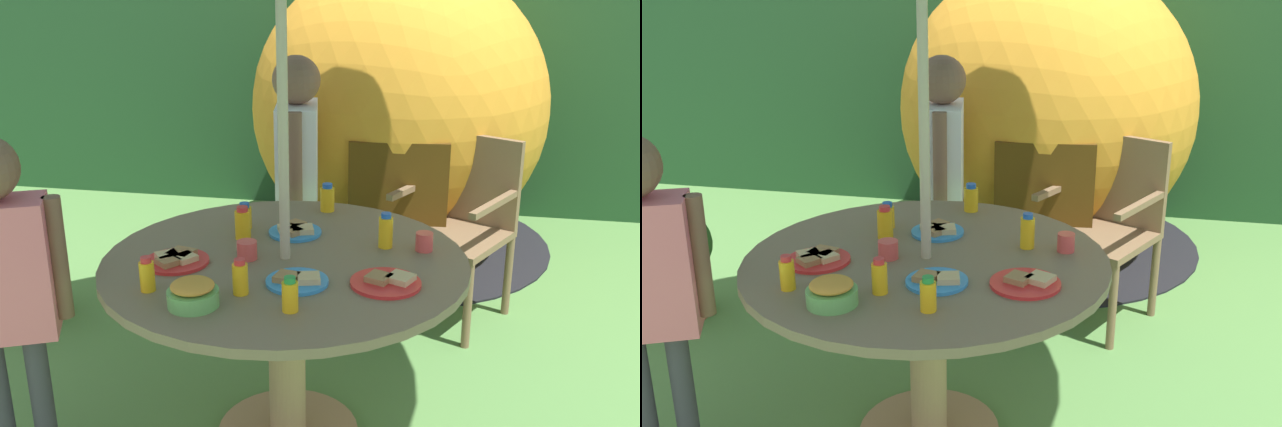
# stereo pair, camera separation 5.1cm
# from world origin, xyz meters

# --- Properties ---
(hedge_backdrop) EXTENTS (9.00, 0.70, 2.17)m
(hedge_backdrop) POSITION_xyz_m (0.00, 3.13, 1.09)
(hedge_backdrop) COLOR #234C28
(hedge_backdrop) RESTS_ON ground_plane
(garden_table) EXTENTS (1.29, 1.29, 0.74)m
(garden_table) POSITION_xyz_m (0.00, 0.00, 0.58)
(garden_table) COLOR tan
(garden_table) RESTS_ON ground_plane
(wooden_chair) EXTENTS (0.64, 0.65, 0.91)m
(wooden_chair) POSITION_xyz_m (0.62, 1.18, 0.52)
(wooden_chair) COLOR brown
(wooden_chair) RESTS_ON ground_plane
(dome_tent) EXTENTS (2.13, 2.13, 1.77)m
(dome_tent) POSITION_xyz_m (0.22, 2.12, 0.88)
(dome_tent) COLOR orange
(dome_tent) RESTS_ON ground_plane
(potted_plant) EXTENTS (0.37, 0.37, 0.57)m
(potted_plant) POSITION_xyz_m (-1.49, 0.71, 0.32)
(potted_plant) COLOR brown
(potted_plant) RESTS_ON ground_plane
(child_in_white_shirt) EXTENTS (0.25, 0.44, 1.32)m
(child_in_white_shirt) POSITION_xyz_m (-0.17, 0.96, 0.85)
(child_in_white_shirt) COLOR #3F3F47
(child_in_white_shirt) RESTS_ON ground_plane
(child_in_pink_shirt) EXTENTS (0.39, 0.29, 1.23)m
(child_in_pink_shirt) POSITION_xyz_m (-0.85, -0.38, 0.79)
(child_in_pink_shirt) COLOR #3F3F47
(child_in_pink_shirt) RESTS_ON ground_plane
(snack_bowl) EXTENTS (0.16, 0.16, 0.09)m
(snack_bowl) POSITION_xyz_m (-0.19, -0.41, 0.78)
(snack_bowl) COLOR #66B259
(snack_bowl) RESTS_ON garden_table
(plate_front_edge) EXTENTS (0.20, 0.20, 0.03)m
(plate_front_edge) POSITION_xyz_m (-0.02, 0.24, 0.75)
(plate_front_edge) COLOR #338CD8
(plate_front_edge) RESTS_ON garden_table
(plate_mid_right) EXTENTS (0.23, 0.23, 0.03)m
(plate_mid_right) POSITION_xyz_m (0.37, -0.16, 0.75)
(plate_mid_right) COLOR red
(plate_mid_right) RESTS_ON garden_table
(plate_far_right) EXTENTS (0.23, 0.23, 0.03)m
(plate_far_right) POSITION_xyz_m (-0.36, -0.11, 0.75)
(plate_far_right) COLOR red
(plate_far_right) RESTS_ON garden_table
(plate_center_front) EXTENTS (0.20, 0.20, 0.03)m
(plate_center_front) POSITION_xyz_m (0.09, -0.20, 0.75)
(plate_center_front) COLOR #338CD8
(plate_center_front) RESTS_ON garden_table
(juice_bottle_near_left) EXTENTS (0.06, 0.06, 0.13)m
(juice_bottle_near_left) POSITION_xyz_m (-0.20, 0.16, 0.80)
(juice_bottle_near_left) COLOR yellow
(juice_bottle_near_left) RESTS_ON garden_table
(juice_bottle_near_right) EXTENTS (0.05, 0.05, 0.11)m
(juice_bottle_near_right) POSITION_xyz_m (-0.37, -0.34, 0.79)
(juice_bottle_near_right) COLOR yellow
(juice_bottle_near_right) RESTS_ON garden_table
(juice_bottle_far_left) EXTENTS (0.06, 0.06, 0.12)m
(juice_bottle_far_left) POSITION_xyz_m (0.06, 0.53, 0.79)
(juice_bottle_far_left) COLOR yellow
(juice_bottle_far_left) RESTS_ON garden_table
(juice_bottle_center_back) EXTENTS (0.05, 0.05, 0.10)m
(juice_bottle_center_back) POSITION_xyz_m (-0.22, 0.27, 0.79)
(juice_bottle_center_back) COLOR yellow
(juice_bottle_center_back) RESTS_ON garden_table
(juice_bottle_mid_left) EXTENTS (0.05, 0.05, 0.12)m
(juice_bottle_mid_left) POSITION_xyz_m (-0.07, -0.31, 0.79)
(juice_bottle_mid_left) COLOR yellow
(juice_bottle_mid_left) RESTS_ON garden_table
(juice_bottle_back_edge) EXTENTS (0.05, 0.05, 0.11)m
(juice_bottle_back_edge) POSITION_xyz_m (0.11, -0.39, 0.79)
(juice_bottle_back_edge) COLOR yellow
(juice_bottle_back_edge) RESTS_ON garden_table
(juice_bottle_spot_a) EXTENTS (0.05, 0.05, 0.13)m
(juice_bottle_spot_a) POSITION_xyz_m (0.34, 0.17, 0.80)
(juice_bottle_spot_a) COLOR yellow
(juice_bottle_spot_a) RESTS_ON garden_table
(cup_near) EXTENTS (0.07, 0.07, 0.06)m
(cup_near) POSITION_xyz_m (-0.13, -0.03, 0.77)
(cup_near) COLOR #E04C47
(cup_near) RESTS_ON garden_table
(cup_far) EXTENTS (0.06, 0.06, 0.07)m
(cup_far) POSITION_xyz_m (0.48, 0.16, 0.77)
(cup_far) COLOR #E04C47
(cup_far) RESTS_ON garden_table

